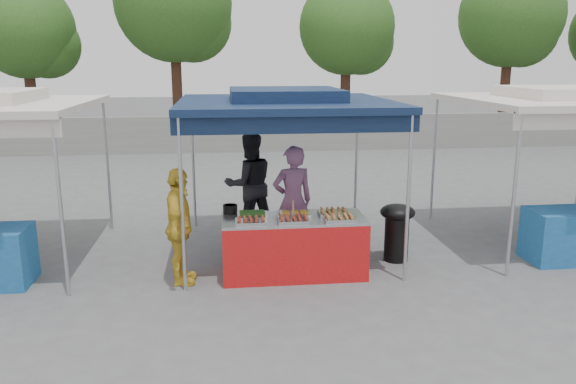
{
  "coord_description": "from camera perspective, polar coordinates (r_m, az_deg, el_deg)",
  "views": [
    {
      "loc": [
        -0.95,
        -7.58,
        3.0
      ],
      "look_at": [
        0.0,
        0.6,
        1.05
      ],
      "focal_mm": 35.0,
      "sensor_mm": 36.0,
      "label": 1
    }
  ],
  "objects": [
    {
      "name": "skewer_cup",
      "position": [
        7.66,
        0.51,
        -2.59
      ],
      "size": [
        0.08,
        0.08,
        0.1
      ],
      "primitive_type": "cylinder",
      "color": "#AEAEB5",
      "rests_on": "vendor_table"
    },
    {
      "name": "crate_left",
      "position": [
        8.69,
        -3.61,
        -5.81
      ],
      "size": [
        0.52,
        0.36,
        0.31
      ],
      "primitive_type": "cube",
      "color": "#123896",
      "rests_on": "ground_plane"
    },
    {
      "name": "wok_burner",
      "position": [
        8.66,
        11.0,
        -3.53
      ],
      "size": [
        0.53,
        0.53,
        0.89
      ],
      "rotation": [
        0.0,
        0.0,
        -0.17
      ],
      "color": "black",
      "rests_on": "ground_plane"
    },
    {
      "name": "food_tray_bm",
      "position": [
        7.88,
        0.71,
        -2.25
      ],
      "size": [
        0.42,
        0.3,
        0.07
      ],
      "color": "#B9BABE",
      "rests_on": "vendor_table"
    },
    {
      "name": "ground_plane",
      "position": [
        8.2,
        0.49,
        -8.12
      ],
      "size": [
        80.0,
        80.0,
        0.0
      ],
      "primitive_type": "plane",
      "color": "#535355"
    },
    {
      "name": "cooking_pot",
      "position": [
        8.09,
        -5.89,
        -1.72
      ],
      "size": [
        0.21,
        0.21,
        0.12
      ],
      "primitive_type": "cylinder",
      "color": "black",
      "rests_on": "vendor_table"
    },
    {
      "name": "tree_0",
      "position": [
        21.36,
        -24.73,
        14.4
      ],
      "size": [
        3.36,
        3.27,
        5.63
      ],
      "color": "#3C2117",
      "rests_on": "ground_plane"
    },
    {
      "name": "food_tray_br",
      "position": [
        7.98,
        4.62,
        -2.09
      ],
      "size": [
        0.42,
        0.3,
        0.07
      ],
      "color": "#B9BABE",
      "rests_on": "vendor_table"
    },
    {
      "name": "customer_person",
      "position": [
        7.7,
        -10.98,
        -3.49
      ],
      "size": [
        0.43,
        0.96,
        1.61
      ],
      "primitive_type": "imported",
      "rotation": [
        0.0,
        0.0,
        1.53
      ],
      "color": "gold",
      "rests_on": "ground_plane"
    },
    {
      "name": "vendor_table",
      "position": [
        7.96,
        0.58,
        -5.54
      ],
      "size": [
        2.0,
        0.8,
        0.85
      ],
      "color": "#B41214",
      "rests_on": "ground_plane"
    },
    {
      "name": "food_tray_bl",
      "position": [
        7.86,
        -3.64,
        -2.32
      ],
      "size": [
        0.42,
        0.3,
        0.07
      ],
      "color": "#B9BABE",
      "rests_on": "vendor_table"
    },
    {
      "name": "tree_3",
      "position": [
        23.09,
        21.95,
        15.91
      ],
      "size": [
        3.77,
        3.76,
        6.46
      ],
      "color": "#3C2117",
      "rests_on": "ground_plane"
    },
    {
      "name": "neighbor_stall_right",
      "position": [
        9.9,
        26.92,
        3.75
      ],
      "size": [
        3.2,
        3.2,
        2.57
      ],
      "color": "#AEAEB5",
      "rests_on": "ground_plane"
    },
    {
      "name": "main_canopy",
      "position": [
        8.62,
        -0.29,
        9.14
      ],
      "size": [
        3.2,
        3.2,
        2.57
      ],
      "color": "#AEAEB5",
      "rests_on": "ground_plane"
    },
    {
      "name": "tree_2",
      "position": [
        20.94,
        6.35,
        15.93
      ],
      "size": [
        3.46,
        3.39,
        5.83
      ],
      "color": "#3C2117",
      "rests_on": "ground_plane"
    },
    {
      "name": "crate_stacked",
      "position": [
        8.52,
        2.47,
        -4.49
      ],
      "size": [
        0.41,
        0.29,
        0.25
      ],
      "primitive_type": "cube",
      "color": "#123896",
      "rests_on": "crate_right"
    },
    {
      "name": "tree_1",
      "position": [
        20.64,
        -11.12,
        17.84
      ],
      "size": [
        4.01,
        4.01,
        6.89
      ],
      "color": "#3C2117",
      "rests_on": "ground_plane"
    },
    {
      "name": "helper_man",
      "position": [
        9.66,
        -3.92,
        0.75
      ],
      "size": [
        1.01,
        0.86,
        1.81
      ],
      "primitive_type": "imported",
      "rotation": [
        0.0,
        0.0,
        3.37
      ],
      "color": "black",
      "rests_on": "ground_plane"
    },
    {
      "name": "vendor_woman",
      "position": [
        8.65,
        0.47,
        -0.95
      ],
      "size": [
        0.69,
        0.52,
        1.73
      ],
      "primitive_type": "imported",
      "rotation": [
        0.0,
        0.0,
        3.32
      ],
      "color": "#7F5177",
      "rests_on": "ground_plane"
    },
    {
      "name": "crate_right",
      "position": [
        8.61,
        2.45,
        -6.13
      ],
      "size": [
        0.45,
        0.31,
        0.27
      ],
      "primitive_type": "cube",
      "color": "#123896",
      "rests_on": "ground_plane"
    },
    {
      "name": "back_wall",
      "position": [
        18.76,
        -3.68,
        5.93
      ],
      "size": [
        40.0,
        0.25,
        1.2
      ],
      "primitive_type": "cube",
      "color": "slate",
      "rests_on": "ground_plane"
    },
    {
      "name": "food_tray_fm",
      "position": [
        7.59,
        0.54,
        -2.85
      ],
      "size": [
        0.42,
        0.3,
        0.07
      ],
      "color": "#B9BABE",
      "rests_on": "vendor_table"
    },
    {
      "name": "food_tray_fr",
      "position": [
        7.7,
        5.24,
        -2.68
      ],
      "size": [
        0.42,
        0.3,
        0.07
      ],
      "color": "#B9BABE",
      "rests_on": "vendor_table"
    },
    {
      "name": "food_tray_fl",
      "position": [
        7.55,
        -3.78,
        -2.98
      ],
      "size": [
        0.42,
        0.3,
        0.07
      ],
      "color": "#B9BABE",
      "rests_on": "vendor_table"
    }
  ]
}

